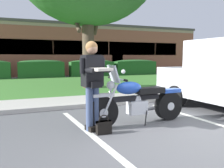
# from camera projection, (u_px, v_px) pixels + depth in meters

# --- Properties ---
(ground_plane) EXTENTS (140.00, 140.00, 0.00)m
(ground_plane) POSITION_uv_depth(u_px,v_px,m) (165.00, 136.00, 4.13)
(ground_plane) COLOR #565659
(curb_strip) EXTENTS (60.00, 0.20, 0.12)m
(curb_strip) POSITION_uv_depth(u_px,v_px,m) (108.00, 104.00, 6.76)
(curb_strip) COLOR #B7B2A8
(curb_strip) RESTS_ON ground
(concrete_walk) EXTENTS (60.00, 1.50, 0.08)m
(concrete_walk) POSITION_uv_depth(u_px,v_px,m) (98.00, 99.00, 7.54)
(concrete_walk) COLOR #B7B2A8
(concrete_walk) RESTS_ON ground
(grass_lawn) EXTENTS (60.00, 8.19, 0.06)m
(grass_lawn) POSITION_uv_depth(u_px,v_px,m) (69.00, 84.00, 12.01)
(grass_lawn) COLOR #3D752D
(grass_lawn) RESTS_ON ground
(stall_stripe_0) EXTENTS (0.44, 4.40, 0.01)m
(stall_stripe_0) POSITION_uv_depth(u_px,v_px,m) (99.00, 141.00, 3.88)
(stall_stripe_0) COLOR silver
(stall_stripe_0) RESTS_ON ground
(stall_stripe_1) EXTENTS (0.44, 4.40, 0.01)m
(stall_stripe_1) POSITION_uv_depth(u_px,v_px,m) (217.00, 124.00, 4.86)
(stall_stripe_1) COLOR silver
(stall_stripe_1) RESTS_ON ground
(motorcycle) EXTENTS (2.24, 0.82, 1.26)m
(motorcycle) POSITION_uv_depth(u_px,v_px,m) (141.00, 101.00, 4.90)
(motorcycle) COLOR black
(motorcycle) RESTS_ON ground
(rider_person) EXTENTS (0.53, 0.64, 1.70)m
(rider_person) POSITION_uv_depth(u_px,v_px,m) (93.00, 78.00, 4.35)
(rider_person) COLOR black
(rider_person) RESTS_ON ground
(handbag) EXTENTS (0.28, 0.13, 0.36)m
(handbag) POSITION_uv_depth(u_px,v_px,m) (104.00, 126.00, 4.24)
(handbag) COLOR black
(handbag) RESTS_ON ground
(hedge_center_left) EXTENTS (3.00, 0.90, 1.24)m
(hedge_center_left) POSITION_uv_depth(u_px,v_px,m) (41.00, 69.00, 15.69)
(hedge_center_left) COLOR #235623
(hedge_center_left) RESTS_ON ground
(hedge_center_right) EXTENTS (3.22, 0.90, 1.24)m
(hedge_center_right) POSITION_uv_depth(u_px,v_px,m) (92.00, 68.00, 17.03)
(hedge_center_right) COLOR #235623
(hedge_center_right) RESTS_ON ground
(hedge_right) EXTENTS (3.37, 0.90, 1.24)m
(hedge_right) POSITION_uv_depth(u_px,v_px,m) (135.00, 67.00, 18.36)
(hedge_right) COLOR #235623
(hedge_right) RESTS_ON ground
(brick_building) EXTENTS (26.62, 8.28, 4.13)m
(brick_building) POSITION_uv_depth(u_px,v_px,m) (47.00, 50.00, 21.11)
(brick_building) COLOR #93513D
(brick_building) RESTS_ON ground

